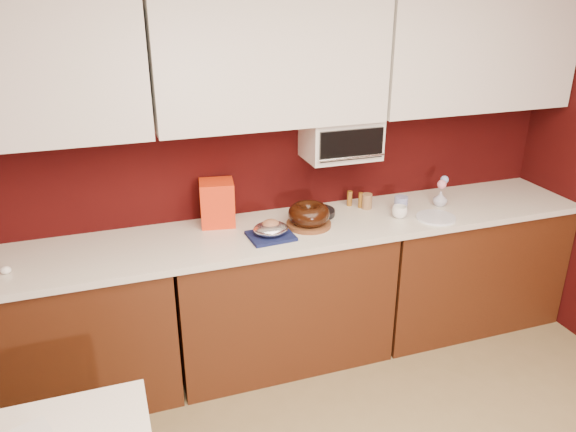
% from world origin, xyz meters
% --- Properties ---
extents(wall_back, '(4.00, 0.02, 2.50)m').
position_xyz_m(wall_back, '(0.00, 2.25, 1.25)').
color(wall_back, '#330707').
rests_on(wall_back, floor).
extents(base_cabinet_left, '(1.31, 0.58, 0.86)m').
position_xyz_m(base_cabinet_left, '(-1.33, 1.94, 0.43)').
color(base_cabinet_left, '#47200E').
rests_on(base_cabinet_left, floor).
extents(base_cabinet_center, '(1.31, 0.58, 0.86)m').
position_xyz_m(base_cabinet_center, '(0.00, 1.94, 0.43)').
color(base_cabinet_center, '#47200E').
rests_on(base_cabinet_center, floor).
extents(base_cabinet_right, '(1.31, 0.58, 0.86)m').
position_xyz_m(base_cabinet_right, '(1.33, 1.94, 0.43)').
color(base_cabinet_right, '#47200E').
rests_on(base_cabinet_right, floor).
extents(countertop, '(4.00, 0.62, 0.04)m').
position_xyz_m(countertop, '(0.00, 1.94, 0.88)').
color(countertop, silver).
rests_on(countertop, base_cabinet_center).
extents(upper_cabinet_left, '(1.31, 0.33, 0.70)m').
position_xyz_m(upper_cabinet_left, '(-1.33, 2.08, 1.85)').
color(upper_cabinet_left, white).
rests_on(upper_cabinet_left, wall_back).
extents(upper_cabinet_center, '(1.31, 0.33, 0.70)m').
position_xyz_m(upper_cabinet_center, '(0.00, 2.08, 1.85)').
color(upper_cabinet_center, white).
rests_on(upper_cabinet_center, wall_back).
extents(upper_cabinet_right, '(1.31, 0.33, 0.70)m').
position_xyz_m(upper_cabinet_right, '(1.33, 2.08, 1.85)').
color(upper_cabinet_right, white).
rests_on(upper_cabinet_right, wall_back).
extents(toaster_oven, '(0.45, 0.30, 0.25)m').
position_xyz_m(toaster_oven, '(0.45, 2.10, 1.38)').
color(toaster_oven, white).
rests_on(toaster_oven, upper_cabinet_center).
extents(toaster_oven_door, '(0.40, 0.02, 0.18)m').
position_xyz_m(toaster_oven_door, '(0.45, 1.94, 1.38)').
color(toaster_oven_door, black).
rests_on(toaster_oven_door, toaster_oven).
extents(toaster_oven_handle, '(0.42, 0.02, 0.02)m').
position_xyz_m(toaster_oven_handle, '(0.45, 1.93, 1.30)').
color(toaster_oven_handle, silver).
rests_on(toaster_oven_handle, toaster_oven).
extents(cake_base, '(0.32, 0.32, 0.02)m').
position_xyz_m(cake_base, '(0.18, 1.92, 0.91)').
color(cake_base, brown).
rests_on(cake_base, countertop).
extents(bundt_cake, '(0.31, 0.31, 0.10)m').
position_xyz_m(bundt_cake, '(0.18, 1.92, 0.98)').
color(bundt_cake, black).
rests_on(bundt_cake, cake_base).
extents(navy_towel, '(0.26, 0.23, 0.02)m').
position_xyz_m(navy_towel, '(-0.09, 1.84, 0.91)').
color(navy_towel, '#121944').
rests_on(navy_towel, countertop).
extents(foil_ham_nest, '(0.23, 0.21, 0.07)m').
position_xyz_m(foil_ham_nest, '(-0.09, 1.84, 0.96)').
color(foil_ham_nest, white).
rests_on(foil_ham_nest, navy_towel).
extents(roasted_ham, '(0.11, 0.10, 0.07)m').
position_xyz_m(roasted_ham, '(-0.09, 1.84, 0.98)').
color(roasted_ham, '#9D6548').
rests_on(roasted_ham, foil_ham_nest).
extents(pandoro_box, '(0.23, 0.21, 0.27)m').
position_xyz_m(pandoro_box, '(-0.33, 2.13, 1.04)').
color(pandoro_box, red).
rests_on(pandoro_box, countertop).
extents(dark_pan, '(0.28, 0.28, 0.04)m').
position_xyz_m(dark_pan, '(0.29, 2.06, 0.92)').
color(dark_pan, black).
rests_on(dark_pan, countertop).
extents(coffee_mug, '(0.12, 0.12, 0.09)m').
position_xyz_m(coffee_mug, '(0.76, 1.86, 0.95)').
color(coffee_mug, white).
rests_on(coffee_mug, countertop).
extents(blue_jar, '(0.09, 0.09, 0.10)m').
position_xyz_m(blue_jar, '(0.82, 1.95, 0.95)').
color(blue_jar, '#1C329B').
rests_on(blue_jar, countertop).
extents(flower_vase, '(0.08, 0.08, 0.11)m').
position_xyz_m(flower_vase, '(1.11, 1.96, 0.96)').
color(flower_vase, '#B0B2C8').
rests_on(flower_vase, countertop).
extents(flower_pink, '(0.06, 0.06, 0.06)m').
position_xyz_m(flower_pink, '(1.11, 1.96, 1.05)').
color(flower_pink, pink).
rests_on(flower_pink, flower_vase).
extents(flower_blue, '(0.05, 0.05, 0.05)m').
position_xyz_m(flower_blue, '(1.14, 1.98, 1.07)').
color(flower_blue, '#879ED9').
rests_on(flower_blue, flower_vase).
extents(china_plate, '(0.26, 0.26, 0.01)m').
position_xyz_m(china_plate, '(0.97, 1.77, 0.91)').
color(china_plate, white).
rests_on(china_plate, countertop).
extents(amber_bottle, '(0.04, 0.04, 0.10)m').
position_xyz_m(amber_bottle, '(0.55, 2.15, 0.95)').
color(amber_bottle, brown).
rests_on(amber_bottle, countertop).
extents(paper_cup, '(0.08, 0.08, 0.10)m').
position_xyz_m(paper_cup, '(0.63, 2.07, 0.95)').
color(paper_cup, olive).
rests_on(paper_cup, countertop).
extents(egg_left, '(0.05, 0.04, 0.04)m').
position_xyz_m(egg_left, '(-1.48, 1.86, 0.92)').
color(egg_left, white).
rests_on(egg_left, countertop).
extents(amber_bottle_tall, '(0.04, 0.04, 0.10)m').
position_xyz_m(amber_bottle_tall, '(0.60, 2.09, 0.95)').
color(amber_bottle_tall, brown).
rests_on(amber_bottle_tall, countertop).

